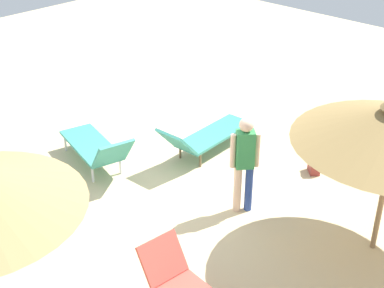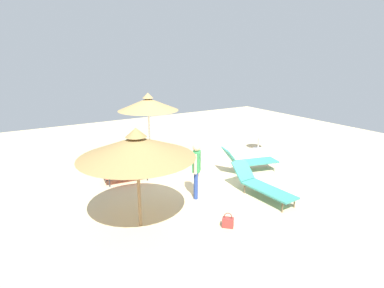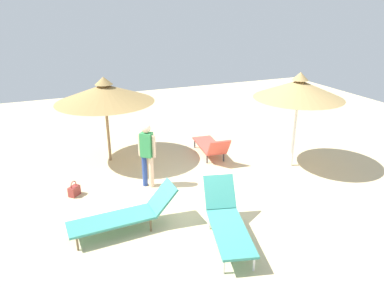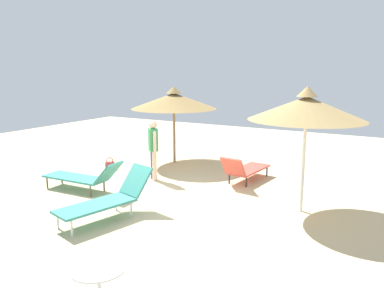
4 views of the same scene
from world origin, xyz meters
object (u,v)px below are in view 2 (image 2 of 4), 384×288
object	(u,v)px
parasol_umbrella_far_right	(137,147)
side_table_round	(259,139)
handbag	(228,222)
lounge_chair_edge	(134,170)
lounge_chair_front	(261,184)
lounge_chair_back	(248,160)
person_standing_center	(196,167)
parasol_umbrella_far_left	(148,104)

from	to	relation	value
parasol_umbrella_far_right	side_table_round	distance (m)	8.24
parasol_umbrella_far_right	handbag	bearing A→B (deg)	-33.82
side_table_round	lounge_chair_edge	bearing A→B (deg)	-175.16
parasol_umbrella_far_right	lounge_chair_front	xyz separation A→B (m)	(3.79, -0.35, -1.69)
lounge_chair_back	person_standing_center	xyz separation A→B (m)	(-2.79, -0.83, 0.53)
handbag	side_table_round	world-z (taller)	side_table_round
parasol_umbrella_far_right	lounge_chair_front	bearing A→B (deg)	-5.33
person_standing_center	side_table_round	bearing A→B (deg)	28.70
lounge_chair_back	handbag	world-z (taller)	lounge_chair_back
person_standing_center	handbag	distance (m)	2.04
parasol_umbrella_far_right	lounge_chair_edge	world-z (taller)	parasol_umbrella_far_right
parasol_umbrella_far_left	lounge_chair_edge	size ratio (longest dim) A/B	1.43
parasol_umbrella_far_right	lounge_chair_back	xyz separation A→B (m)	(4.86, 1.44, -1.62)
side_table_round	parasol_umbrella_far_left	bearing A→B (deg)	164.17
handbag	side_table_round	distance (m)	7.20
lounge_chair_edge	person_standing_center	distance (m)	2.64
lounge_chair_front	side_table_round	xyz separation A→B (m)	(3.49, 3.82, 0.05)
lounge_chair_front	lounge_chair_edge	bearing A→B (deg)	130.69
person_standing_center	side_table_round	world-z (taller)	person_standing_center
lounge_chair_back	parasol_umbrella_far_left	bearing A→B (deg)	125.47
lounge_chair_front	side_table_round	distance (m)	5.18
lounge_chair_back	handbag	distance (m)	4.04
parasol_umbrella_far_left	parasol_umbrella_far_right	world-z (taller)	parasol_umbrella_far_left
lounge_chair_edge	lounge_chair_front	bearing A→B (deg)	-49.31
lounge_chair_front	person_standing_center	size ratio (longest dim) A/B	1.34
lounge_chair_edge	lounge_chair_back	distance (m)	4.17
parasol_umbrella_far_left	lounge_chair_front	xyz separation A→B (m)	(1.36, -5.20, -1.90)
side_table_round	lounge_chair_back	bearing A→B (deg)	-140.10
lounge_chair_edge	person_standing_center	bearing A→B (deg)	-64.68
parasol_umbrella_far_right	lounge_chair_front	size ratio (longest dim) A/B	1.23
lounge_chair_edge	person_standing_center	world-z (taller)	person_standing_center
lounge_chair_edge	side_table_round	world-z (taller)	lounge_chair_edge
lounge_chair_edge	handbag	distance (m)	4.27
lounge_chair_front	lounge_chair_back	world-z (taller)	lounge_chair_back
parasol_umbrella_far_right	lounge_chair_edge	bearing A→B (deg)	71.74
lounge_chair_front	lounge_chair_edge	xyz separation A→B (m)	(-2.83, 3.29, -0.02)
lounge_chair_edge	handbag	world-z (taller)	lounge_chair_edge
parasol_umbrella_far_left	handbag	size ratio (longest dim) A/B	6.90
lounge_chair_edge	lounge_chair_back	world-z (taller)	lounge_chair_back
lounge_chair_front	lounge_chair_edge	distance (m)	4.33
handbag	lounge_chair_back	bearing A→B (deg)	41.52
parasol_umbrella_far_right	person_standing_center	xyz separation A→B (m)	(2.07, 0.61, -1.10)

